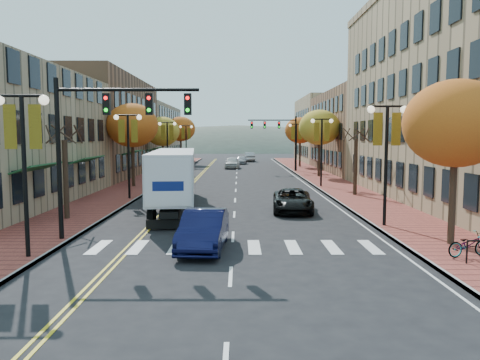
{
  "coord_description": "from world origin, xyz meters",
  "views": [
    {
      "loc": [
        0.28,
        -16.9,
        4.59
      ],
      "look_at": [
        0.33,
        8.14,
        2.2
      ],
      "focal_mm": 35.0,
      "sensor_mm": 36.0,
      "label": 1
    }
  ],
  "objects_px": {
    "navy_sedan": "(204,230)",
    "bicycle": "(468,244)",
    "black_suv": "(293,200)",
    "semi_truck": "(175,175)"
  },
  "relations": [
    {
      "from": "semi_truck",
      "to": "navy_sedan",
      "type": "relative_size",
      "value": 3.11
    },
    {
      "from": "bicycle",
      "to": "black_suv",
      "type": "bearing_deg",
      "value": 10.66
    },
    {
      "from": "navy_sedan",
      "to": "semi_truck",
      "type": "bearing_deg",
      "value": 107.26
    },
    {
      "from": "semi_truck",
      "to": "bicycle",
      "type": "relative_size",
      "value": 8.6
    },
    {
      "from": "semi_truck",
      "to": "navy_sedan",
      "type": "xyz_separation_m",
      "value": [
        2.59,
        -10.5,
        -1.36
      ]
    },
    {
      "from": "navy_sedan",
      "to": "black_suv",
      "type": "relative_size",
      "value": 0.96
    },
    {
      "from": "navy_sedan",
      "to": "bicycle",
      "type": "xyz_separation_m",
      "value": [
        9.86,
        -1.77,
        -0.18
      ]
    },
    {
      "from": "navy_sedan",
      "to": "black_suv",
      "type": "bearing_deg",
      "value": 66.71
    },
    {
      "from": "black_suv",
      "to": "navy_sedan",
      "type": "bearing_deg",
      "value": -112.53
    },
    {
      "from": "navy_sedan",
      "to": "bicycle",
      "type": "bearing_deg",
      "value": -6.76
    }
  ]
}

